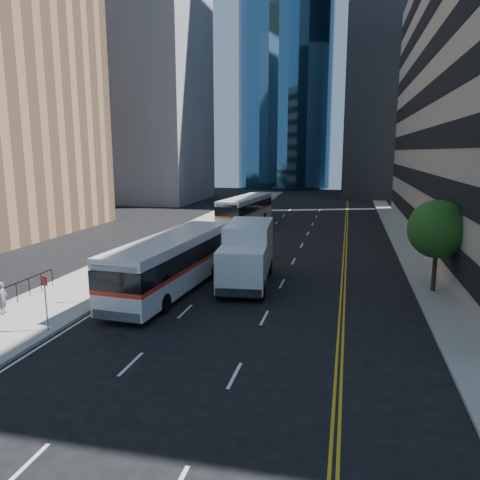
{
  "coord_description": "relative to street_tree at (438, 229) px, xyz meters",
  "views": [
    {
      "loc": [
        4.17,
        -18.96,
        7.83
      ],
      "look_at": [
        -1.81,
        6.8,
        2.8
      ],
      "focal_mm": 35.0,
      "sensor_mm": 36.0,
      "label": 1
    }
  ],
  "objects": [
    {
      "name": "ground",
      "position": [
        -9.0,
        -8.0,
        -3.64
      ],
      "size": [
        160.0,
        160.0,
        0.0
      ],
      "primitive_type": "plane",
      "color": "black",
      "rests_on": "ground"
    },
    {
      "name": "bus_front",
      "position": [
        -14.34,
        -2.79,
        -1.93
      ],
      "size": [
        3.45,
        12.28,
        3.13
      ],
      "rotation": [
        0.0,
        0.0,
        -0.07
      ],
      "color": "silver",
      "rests_on": "ground"
    },
    {
      "name": "street_tree",
      "position": [
        0.0,
        0.0,
        0.0
      ],
      "size": [
        3.2,
        3.2,
        5.1
      ],
      "color": "#332114",
      "rests_on": "sidewalk_east"
    },
    {
      "name": "pedestrian",
      "position": [
        -20.72,
        -8.67,
        -2.7
      ],
      "size": [
        0.56,
        0.68,
        1.58
      ],
      "primitive_type": "imported",
      "rotation": [
        0.0,
        0.0,
        1.95
      ],
      "color": "#5B5A62",
      "rests_on": "sidewalk_west"
    },
    {
      "name": "office_tower_north",
      "position": [
        9.0,
        64.0,
        26.36
      ],
      "size": [
        30.0,
        28.0,
        60.0
      ],
      "primitive_type": "cube",
      "color": "gray",
      "rests_on": "ground"
    },
    {
      "name": "box_truck",
      "position": [
        -10.54,
        -0.45,
        -1.76
      ],
      "size": [
        3.24,
        7.68,
        3.57
      ],
      "rotation": [
        0.0,
        0.0,
        0.09
      ],
      "color": "silver",
      "rests_on": "ground"
    },
    {
      "name": "sidewalk_west",
      "position": [
        -19.5,
        17.0,
        -3.57
      ],
      "size": [
        5.0,
        90.0,
        0.15
      ],
      "primitive_type": "cube",
      "color": "gray",
      "rests_on": "ground"
    },
    {
      "name": "sidewalk_east",
      "position": [
        -0.0,
        17.0,
        -3.57
      ],
      "size": [
        2.0,
        90.0,
        0.15
      ],
      "primitive_type": "cube",
      "color": "gray",
      "rests_on": "ground"
    },
    {
      "name": "midrise_west",
      "position": [
        -37.0,
        44.0,
        13.86
      ],
      "size": [
        18.0,
        18.0,
        35.0
      ],
      "primitive_type": "cube",
      "color": "gray",
      "rests_on": "ground"
    },
    {
      "name": "bus_rear",
      "position": [
        -15.6,
        22.19,
        -2.0
      ],
      "size": [
        3.8,
        11.83,
        3.0
      ],
      "rotation": [
        0.0,
        0.0,
        -0.11
      ],
      "color": "silver",
      "rests_on": "ground"
    }
  ]
}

